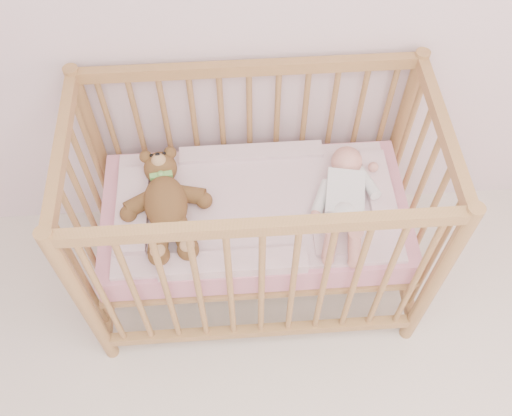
{
  "coord_description": "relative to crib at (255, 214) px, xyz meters",
  "views": [
    {
      "loc": [
        -0.26,
        0.33,
        2.42
      ],
      "look_at": [
        -0.18,
        1.55,
        0.62
      ],
      "focal_mm": 40.0,
      "sensor_mm": 36.0,
      "label": 1
    }
  ],
  "objects": [
    {
      "name": "crib",
      "position": [
        0.0,
        0.0,
        0.0
      ],
      "size": [
        1.36,
        0.76,
        1.0
      ],
      "primitive_type": null,
      "color": "#B27F4B",
      "rests_on": "floor"
    },
    {
      "name": "mattress",
      "position": [
        0.0,
        0.0,
        -0.01
      ],
      "size": [
        1.22,
        0.62,
        0.13
      ],
      "primitive_type": "cube",
      "color": "pink",
      "rests_on": "crib"
    },
    {
      "name": "blanket",
      "position": [
        0.0,
        0.0,
        0.06
      ],
      "size": [
        1.1,
        0.58,
        0.06
      ],
      "primitive_type": null,
      "color": "pink",
      "rests_on": "mattress"
    },
    {
      "name": "baby",
      "position": [
        0.35,
        -0.02,
        0.14
      ],
      "size": [
        0.37,
        0.6,
        0.13
      ],
      "primitive_type": null,
      "rotation": [
        0.0,
        0.0,
        -0.19
      ],
      "color": "white",
      "rests_on": "blanket"
    },
    {
      "name": "teddy_bear",
      "position": [
        -0.34,
        -0.02,
        0.15
      ],
      "size": [
        0.44,
        0.57,
        0.15
      ],
      "primitive_type": null,
      "rotation": [
        0.0,
        0.0,
        0.14
      ],
      "color": "brown",
      "rests_on": "blanket"
    }
  ]
}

